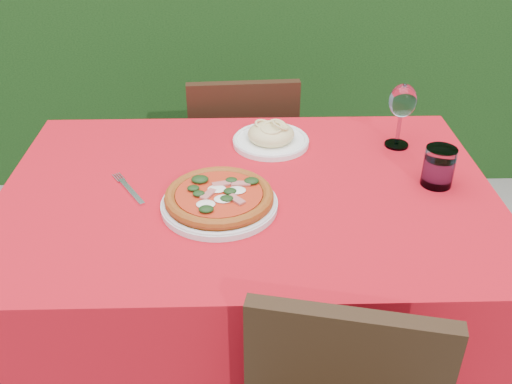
{
  "coord_description": "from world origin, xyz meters",
  "views": [
    {
      "loc": [
        -0.01,
        -1.24,
        1.51
      ],
      "look_at": [
        0.02,
        -0.05,
        0.77
      ],
      "focal_mm": 40.0,
      "sensor_mm": 36.0,
      "label": 1
    }
  ],
  "objects_px": {
    "chair_far": "(243,164)",
    "pasta_plate": "(271,137)",
    "pizza_plate": "(219,199)",
    "water_glass": "(438,169)",
    "fork": "(131,192)",
    "wine_glass": "(402,103)"
  },
  "relations": [
    {
      "from": "chair_far",
      "to": "pasta_plate",
      "type": "xyz_separation_m",
      "value": [
        0.08,
        -0.37,
        0.29
      ]
    },
    {
      "from": "pizza_plate",
      "to": "water_glass",
      "type": "relative_size",
      "value": 2.86
    },
    {
      "from": "pizza_plate",
      "to": "pasta_plate",
      "type": "distance_m",
      "value": 0.36
    },
    {
      "from": "chair_far",
      "to": "pasta_plate",
      "type": "height_order",
      "value": "chair_far"
    },
    {
      "from": "water_glass",
      "to": "pasta_plate",
      "type": "bearing_deg",
      "value": 150.17
    },
    {
      "from": "pizza_plate",
      "to": "fork",
      "type": "relative_size",
      "value": 1.56
    },
    {
      "from": "fork",
      "to": "water_glass",
      "type": "bearing_deg",
      "value": -30.07
    },
    {
      "from": "chair_far",
      "to": "fork",
      "type": "distance_m",
      "value": 0.74
    },
    {
      "from": "pizza_plate",
      "to": "chair_far",
      "type": "bearing_deg",
      "value": 85.32
    },
    {
      "from": "wine_glass",
      "to": "pizza_plate",
      "type": "bearing_deg",
      "value": -148.28
    },
    {
      "from": "water_glass",
      "to": "wine_glass",
      "type": "xyz_separation_m",
      "value": [
        -0.05,
        0.22,
        0.09
      ]
    },
    {
      "from": "chair_far",
      "to": "pizza_plate",
      "type": "distance_m",
      "value": 0.76
    },
    {
      "from": "wine_glass",
      "to": "chair_far",
      "type": "bearing_deg",
      "value": 138.98
    },
    {
      "from": "pasta_plate",
      "to": "water_glass",
      "type": "relative_size",
      "value": 2.14
    },
    {
      "from": "water_glass",
      "to": "wine_glass",
      "type": "distance_m",
      "value": 0.24
    },
    {
      "from": "pizza_plate",
      "to": "fork",
      "type": "bearing_deg",
      "value": 161.89
    },
    {
      "from": "pasta_plate",
      "to": "chair_far",
      "type": "bearing_deg",
      "value": 102.65
    },
    {
      "from": "wine_glass",
      "to": "fork",
      "type": "height_order",
      "value": "wine_glass"
    },
    {
      "from": "chair_far",
      "to": "pasta_plate",
      "type": "relative_size",
      "value": 3.75
    },
    {
      "from": "wine_glass",
      "to": "water_glass",
      "type": "bearing_deg",
      "value": -76.98
    },
    {
      "from": "pasta_plate",
      "to": "fork",
      "type": "height_order",
      "value": "pasta_plate"
    },
    {
      "from": "pizza_plate",
      "to": "pasta_plate",
      "type": "bearing_deg",
      "value": 67.08
    }
  ]
}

